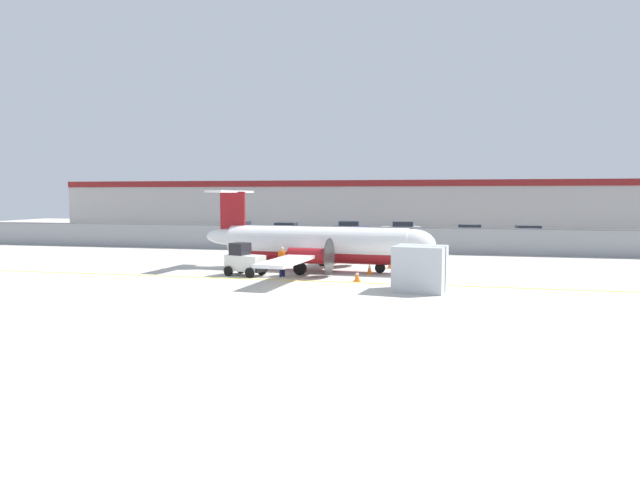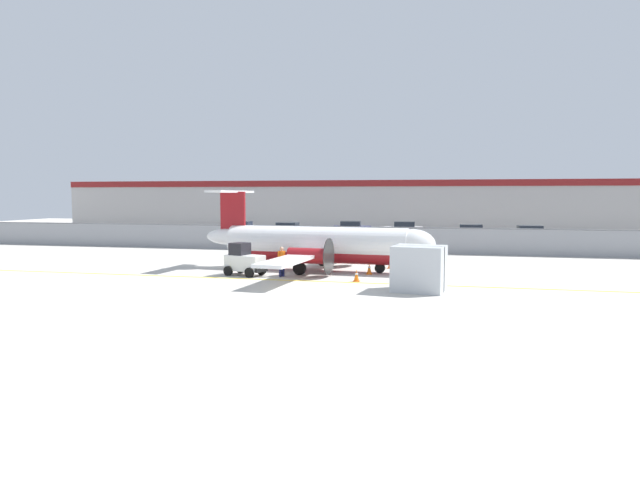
% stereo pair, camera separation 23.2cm
% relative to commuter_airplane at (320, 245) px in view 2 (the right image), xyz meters
% --- Properties ---
extents(ground_plane, '(140.00, 140.00, 0.01)m').
position_rel_commuter_airplane_xyz_m(ground_plane, '(0.35, -4.33, -1.60)').
color(ground_plane, '#BCB7AD').
extents(perimeter_fence, '(98.00, 0.10, 2.10)m').
position_rel_commuter_airplane_xyz_m(perimeter_fence, '(0.35, 11.67, -0.49)').
color(perimeter_fence, gray).
rests_on(perimeter_fence, ground).
extents(parking_lot_strip, '(98.00, 17.00, 0.12)m').
position_rel_commuter_airplane_xyz_m(parking_lot_strip, '(0.35, 23.17, -1.54)').
color(parking_lot_strip, '#38383A').
rests_on(parking_lot_strip, ground).
extents(background_building, '(91.00, 8.10, 6.50)m').
position_rel_commuter_airplane_xyz_m(background_building, '(0.35, 41.66, 1.66)').
color(background_building, '#BCB7B2').
rests_on(background_building, ground).
extents(commuter_airplane, '(14.85, 16.08, 4.92)m').
position_rel_commuter_airplane_xyz_m(commuter_airplane, '(0.00, 0.00, 0.00)').
color(commuter_airplane, white).
rests_on(commuter_airplane, ground).
extents(baggage_tug, '(2.54, 1.90, 1.88)m').
position_rel_commuter_airplane_xyz_m(baggage_tug, '(-3.84, -3.01, -0.75)').
color(baggage_tug, silver).
rests_on(baggage_tug, ground).
extents(ground_crew_worker, '(0.48, 0.49, 1.70)m').
position_rel_commuter_airplane_xyz_m(ground_crew_worker, '(-1.59, -2.95, -0.65)').
color(ground_crew_worker, '#191E4C').
rests_on(ground_crew_worker, ground).
extents(cargo_container, '(2.67, 2.34, 2.20)m').
position_rel_commuter_airplane_xyz_m(cargo_container, '(6.31, -6.25, -0.50)').
color(cargo_container, '#B7BCC1').
rests_on(cargo_container, ground).
extents(traffic_cone_near_left, '(0.36, 0.36, 0.64)m').
position_rel_commuter_airplane_xyz_m(traffic_cone_near_left, '(4.08, 1.99, -1.29)').
color(traffic_cone_near_left, orange).
rests_on(traffic_cone_near_left, ground).
extents(traffic_cone_near_right, '(0.36, 0.36, 0.64)m').
position_rel_commuter_airplane_xyz_m(traffic_cone_near_right, '(3.15, -0.97, -1.29)').
color(traffic_cone_near_right, orange).
rests_on(traffic_cone_near_right, ground).
extents(traffic_cone_far_left, '(0.36, 0.36, 0.64)m').
position_rel_commuter_airplane_xyz_m(traffic_cone_far_left, '(2.88, -3.90, -1.29)').
color(traffic_cone_far_left, orange).
rests_on(traffic_cone_far_left, ground).
extents(parked_car_0, '(4.27, 2.16, 1.58)m').
position_rel_commuter_airplane_xyz_m(parked_car_0, '(-14.98, 26.07, -0.71)').
color(parked_car_0, navy).
rests_on(parked_car_0, parking_lot_strip).
extents(parked_car_1, '(4.25, 2.10, 1.58)m').
position_rel_commuter_airplane_xyz_m(parked_car_1, '(-9.13, 24.61, -0.71)').
color(parked_car_1, black).
rests_on(parked_car_1, parking_lot_strip).
extents(parked_car_2, '(4.34, 2.30, 1.58)m').
position_rel_commuter_airplane_xyz_m(parked_car_2, '(-3.07, 29.07, -0.71)').
color(parked_car_2, navy).
rests_on(parked_car_2, parking_lot_strip).
extents(parked_car_3, '(4.27, 2.15, 1.58)m').
position_rel_commuter_airplane_xyz_m(parked_car_3, '(2.70, 29.29, -0.71)').
color(parked_car_3, silver).
rests_on(parked_car_3, parking_lot_strip).
extents(parked_car_4, '(4.24, 2.08, 1.58)m').
position_rel_commuter_airplane_xyz_m(parked_car_4, '(9.88, 24.81, -0.71)').
color(parked_car_4, red).
rests_on(parked_car_4, parking_lot_strip).
extents(parked_car_5, '(4.30, 2.22, 1.58)m').
position_rel_commuter_airplane_xyz_m(parked_car_5, '(15.32, 23.97, -0.71)').
color(parked_car_5, '#19662D').
rests_on(parked_car_5, parking_lot_strip).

